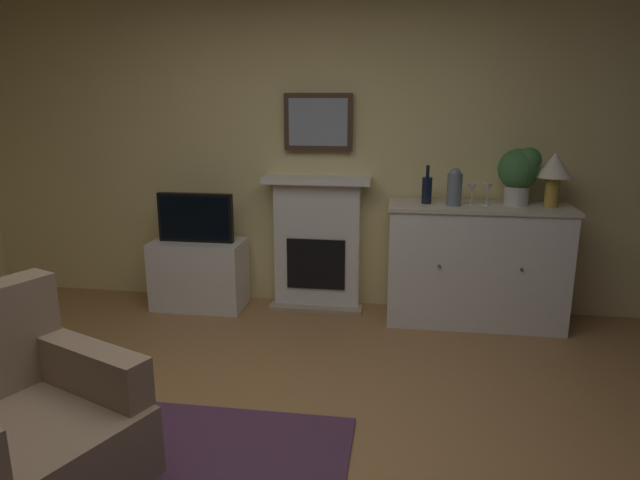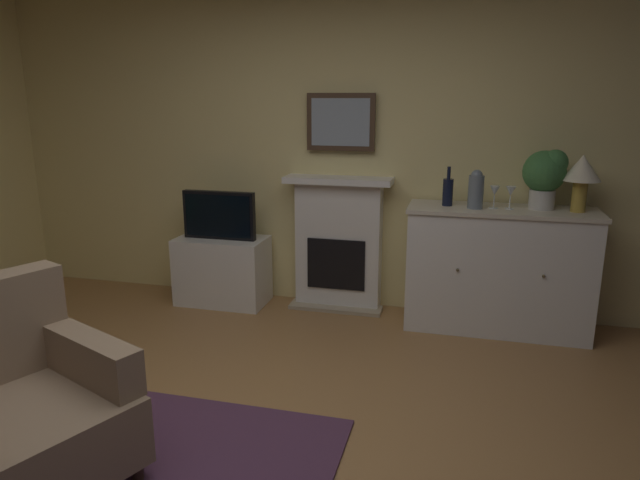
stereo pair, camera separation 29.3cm
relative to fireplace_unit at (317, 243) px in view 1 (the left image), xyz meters
name	(u,v)px [view 1 (the left image)]	position (x,y,z in m)	size (l,w,h in m)	color
wall_rear	(325,139)	(0.04, 0.13, 0.84)	(6.15, 0.06, 2.79)	#EAD68C
fireplace_unit	(317,243)	(0.00, 0.00, 0.00)	(0.87, 0.30, 1.10)	white
framed_picture	(318,122)	(0.00, 0.05, 0.98)	(0.55, 0.04, 0.45)	#473323
sideboard_cabinet	(476,265)	(1.26, -0.18, -0.08)	(1.35, 0.49, 0.94)	white
table_lamp	(554,169)	(1.76, -0.18, 0.67)	(0.26, 0.26, 0.40)	#B79338
wine_bottle	(427,189)	(0.86, -0.17, 0.49)	(0.08, 0.08, 0.29)	black
wine_glass_left	(472,189)	(1.20, -0.19, 0.51)	(0.07, 0.07, 0.16)	silver
wine_glass_center	(487,189)	(1.31, -0.19, 0.51)	(0.07, 0.07, 0.16)	silver
vase_decorative	(455,187)	(1.06, -0.23, 0.53)	(0.11, 0.11, 0.28)	slate
tv_cabinet	(200,274)	(-0.97, -0.16, -0.26)	(0.75, 0.42, 0.57)	white
tv_set	(195,218)	(-0.98, -0.19, 0.22)	(0.62, 0.07, 0.40)	black
potted_plant_small	(520,171)	(1.54, -0.13, 0.64)	(0.30, 0.30, 0.43)	beige
armchair	(15,425)	(-0.89, -2.58, -0.17)	(1.04, 1.01, 0.92)	#8C7259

